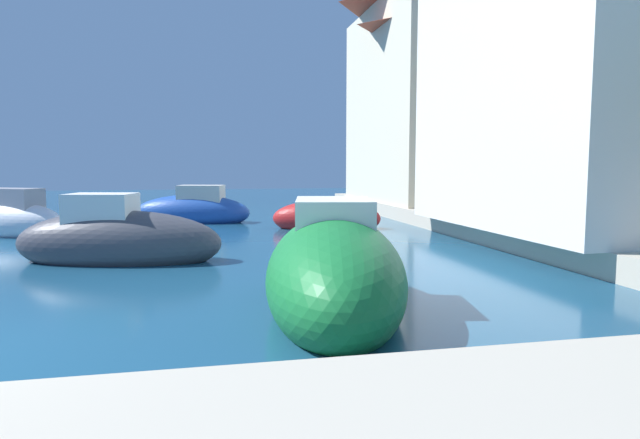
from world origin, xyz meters
TOP-DOWN VIEW (x-y plane):
  - quay_promenade at (4.32, -0.37)m, footprint 44.00×32.00m
  - moored_boat_0 at (-2.33, 11.16)m, footprint 4.21×3.19m
  - moored_boat_2 at (7.01, 10.74)m, footprint 3.63×2.21m
  - moored_boat_4 at (4.97, 1.17)m, footprint 2.69×4.75m
  - moored_boat_5 at (1.48, 5.87)m, footprint 4.48×2.40m
  - moored_boat_7 at (2.89, 13.55)m, footprint 4.26×2.43m
  - waterfront_building_main at (13.00, 5.82)m, footprint 7.41×8.10m
  - waterfront_building_annex at (13.00, 14.76)m, footprint 5.54×6.83m
  - waterfront_building_far at (13.00, 15.82)m, footprint 6.20×8.85m

SIDE VIEW (x-z plane):
  - quay_promenade at x=4.32m, z-range 0.00..0.50m
  - moored_boat_2 at x=7.01m, z-range -0.26..0.91m
  - moored_boat_7 at x=2.89m, z-range -0.38..1.19m
  - moored_boat_0 at x=-2.33m, z-range -0.39..1.23m
  - moored_boat_5 at x=1.48m, z-range -0.43..1.29m
  - moored_boat_4 at x=4.97m, z-range -0.44..1.45m
  - waterfront_building_annex at x=13.00m, z-range 0.55..8.31m
  - waterfront_building_main at x=13.00m, z-range 0.57..9.04m
  - waterfront_building_far at x=13.00m, z-range 0.56..9.53m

